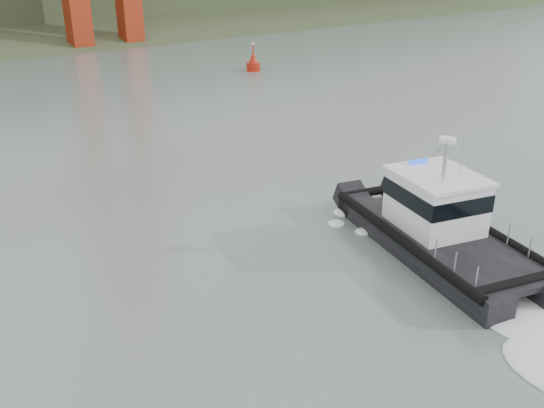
# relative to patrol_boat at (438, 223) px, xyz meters

# --- Properties ---
(ground) EXTENTS (400.00, 400.00, 0.00)m
(ground) POSITION_rel_patrol_boat_xyz_m (-8.14, -3.09, -1.52)
(ground) COLOR slate
(ground) RESTS_ON ground
(patrol_boat) EXTENTS (7.67, 13.23, 6.06)m
(patrol_boat) POSITION_rel_patrol_boat_xyz_m (0.00, 0.00, 0.00)
(patrol_boat) COLOR black
(patrol_boat) RESTS_ON ground
(nav_buoy) EXTENTS (1.69, 1.69, 3.53)m
(nav_buoy) POSITION_rel_patrol_boat_xyz_m (20.21, 43.47, -0.59)
(nav_buoy) COLOR #A31A0B
(nav_buoy) RESTS_ON ground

